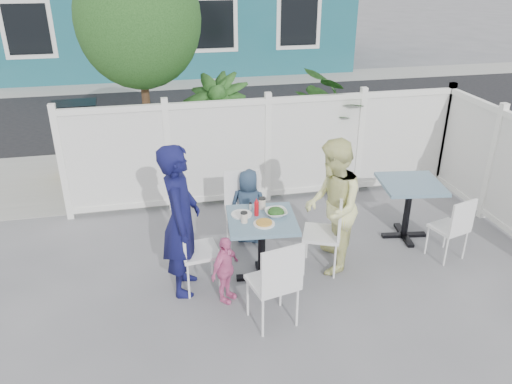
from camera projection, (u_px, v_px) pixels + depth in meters
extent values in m
plane|color=slate|center=(307.00, 292.00, 5.60)|extent=(80.00, 80.00, 0.00)
cube|color=gray|center=(244.00, 166.00, 8.95)|extent=(24.00, 2.60, 0.01)
cube|color=black|center=(216.00, 110.00, 12.23)|extent=(24.00, 5.00, 0.01)
cube|color=gray|center=(202.00, 82.00, 14.97)|extent=(24.00, 1.60, 0.01)
cube|color=black|center=(91.00, 28.00, 14.09)|extent=(1.20, 0.04, 1.40)
cube|color=black|center=(231.00, 24.00, 14.85)|extent=(1.20, 0.04, 1.40)
cube|color=white|center=(268.00, 150.00, 7.39)|extent=(5.80, 0.04, 1.40)
cube|color=white|center=(268.00, 101.00, 7.07)|extent=(5.86, 0.08, 0.08)
cube|color=white|center=(267.00, 196.00, 7.71)|extent=(5.86, 0.08, 0.12)
cube|color=white|center=(509.00, 233.00, 6.67)|extent=(0.08, 3.66, 0.12)
cylinder|color=#382316|center=(147.00, 115.00, 7.70)|extent=(0.12, 0.12, 2.40)
ellipsoid|color=#193B14|center=(138.00, 20.00, 7.10)|extent=(1.80, 1.62, 1.98)
cube|color=gold|center=(79.00, 142.00, 8.35)|extent=(0.68, 0.50, 1.21)
imported|color=#193B14|center=(216.00, 133.00, 7.84)|extent=(1.40, 1.40, 1.81)
imported|color=#193B14|center=(345.00, 125.00, 8.14)|extent=(1.57, 1.78, 1.86)
cube|color=slate|center=(262.00, 220.00, 5.52)|extent=(0.82, 0.82, 0.04)
cylinder|color=black|center=(262.00, 250.00, 5.68)|extent=(0.09, 0.09, 0.73)
cube|color=black|center=(261.00, 276.00, 5.84)|extent=(0.59, 0.14, 0.04)
cube|color=black|center=(261.00, 276.00, 5.84)|extent=(0.14, 0.59, 0.04)
cube|color=slate|center=(411.00, 184.00, 6.38)|extent=(0.85, 0.85, 0.04)
cylinder|color=black|center=(407.00, 211.00, 6.55)|extent=(0.09, 0.09, 0.73)
cube|color=black|center=(404.00, 235.00, 6.71)|extent=(0.60, 0.17, 0.04)
cube|color=black|center=(404.00, 235.00, 6.71)|extent=(0.17, 0.60, 0.04)
cube|color=white|center=(199.00, 251.00, 5.51)|extent=(0.46, 0.48, 0.04)
cube|color=white|center=(180.00, 234.00, 5.34)|extent=(0.08, 0.43, 0.46)
cylinder|color=white|center=(211.00, 257.00, 5.82)|extent=(0.02, 0.02, 0.46)
cylinder|color=white|center=(220.00, 275.00, 5.50)|extent=(0.02, 0.02, 0.46)
cylinder|color=white|center=(182.00, 263.00, 5.72)|extent=(0.02, 0.02, 0.46)
cylinder|color=white|center=(188.00, 281.00, 5.40)|extent=(0.02, 0.02, 0.46)
cube|color=white|center=(321.00, 234.00, 5.84)|extent=(0.55, 0.57, 0.04)
cube|color=white|center=(340.00, 216.00, 5.70)|extent=(0.20, 0.42, 0.47)
cylinder|color=white|center=(304.00, 258.00, 5.80)|extent=(0.03, 0.03, 0.47)
cylinder|color=white|center=(307.00, 242.00, 6.14)|extent=(0.03, 0.03, 0.47)
cylinder|color=white|center=(335.00, 261.00, 5.74)|extent=(0.03, 0.03, 0.47)
cylinder|color=white|center=(336.00, 244.00, 6.08)|extent=(0.03, 0.03, 0.47)
cube|color=white|center=(243.00, 213.00, 6.30)|extent=(0.47, 0.45, 0.04)
cube|color=white|center=(241.00, 188.00, 6.36)|extent=(0.45, 0.06, 0.48)
cylinder|color=white|center=(260.00, 236.00, 6.26)|extent=(0.03, 0.03, 0.48)
cylinder|color=white|center=(230.00, 238.00, 6.21)|extent=(0.03, 0.03, 0.48)
cylinder|color=white|center=(256.00, 222.00, 6.58)|extent=(0.03, 0.03, 0.48)
cylinder|color=white|center=(228.00, 224.00, 6.53)|extent=(0.03, 0.03, 0.48)
cube|color=white|center=(272.00, 282.00, 4.96)|extent=(0.53, 0.51, 0.04)
cube|color=white|center=(282.00, 270.00, 4.69)|extent=(0.44, 0.13, 0.48)
cylinder|color=white|center=(248.00, 296.00, 5.14)|extent=(0.03, 0.03, 0.48)
cylinder|color=white|center=(281.00, 287.00, 5.29)|extent=(0.03, 0.03, 0.48)
cylinder|color=white|center=(263.00, 317.00, 4.84)|extent=(0.03, 0.03, 0.48)
cylinder|color=white|center=(297.00, 307.00, 4.99)|extent=(0.03, 0.03, 0.48)
cube|color=white|center=(448.00, 228.00, 6.10)|extent=(0.47, 0.45, 0.04)
cube|color=white|center=(463.00, 217.00, 5.87)|extent=(0.37, 0.13, 0.41)
cylinder|color=white|center=(427.00, 240.00, 6.24)|extent=(0.02, 0.02, 0.41)
cylinder|color=white|center=(446.00, 234.00, 6.38)|extent=(0.02, 0.02, 0.41)
cylinder|color=white|center=(446.00, 251.00, 5.99)|extent=(0.02, 0.02, 0.41)
cylinder|color=white|center=(465.00, 245.00, 6.13)|extent=(0.02, 0.02, 0.41)
imported|color=#101141|center=(181.00, 221.00, 5.32)|extent=(0.51, 0.69, 1.72)
imported|color=#E4E64F|center=(332.00, 207.00, 5.73)|extent=(0.81, 0.93, 1.61)
imported|color=#273B54|center=(249.00, 207.00, 6.41)|extent=(0.57, 0.46, 1.00)
imported|color=pink|center=(225.00, 270.00, 5.31)|extent=(0.45, 0.46, 0.78)
cylinder|color=white|center=(264.00, 224.00, 5.38)|extent=(0.23, 0.23, 0.01)
cylinder|color=white|center=(242.00, 214.00, 5.58)|extent=(0.24, 0.24, 0.02)
imported|color=white|center=(276.00, 213.00, 5.56)|extent=(0.25, 0.25, 0.06)
cylinder|color=beige|center=(244.00, 218.00, 5.40)|extent=(0.07, 0.07, 0.11)
cylinder|color=beige|center=(262.00, 204.00, 5.70)|extent=(0.08, 0.08, 0.12)
cylinder|color=#B90C15|center=(256.00, 209.00, 5.54)|extent=(0.05, 0.05, 0.16)
cylinder|color=white|center=(251.00, 207.00, 5.68)|extent=(0.03, 0.03, 0.06)
cylinder|color=black|center=(250.00, 206.00, 5.71)|extent=(0.03, 0.03, 0.07)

